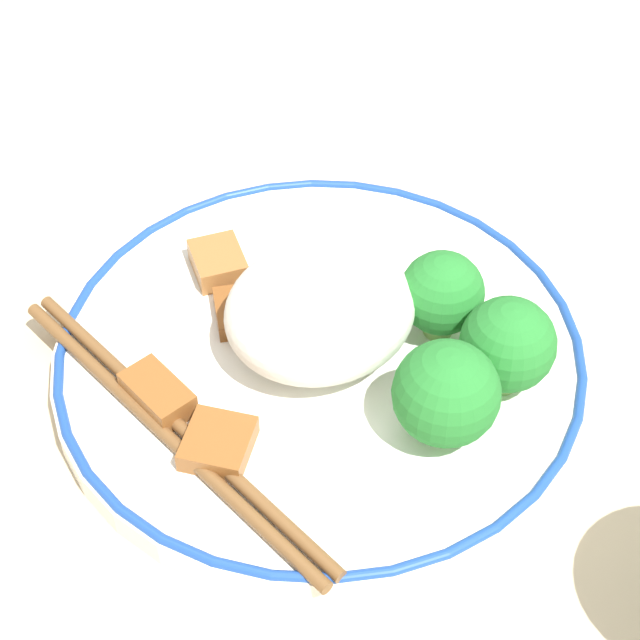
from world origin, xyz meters
name	(u,v)px	position (x,y,z in m)	size (l,w,h in m)	color
ground_plane	(320,368)	(0.00, 0.00, 0.00)	(3.00, 3.00, 0.00)	#C6B28E
plate	(320,356)	(0.00, 0.00, 0.01)	(0.26, 0.26, 0.02)	white
rice_mound	(314,310)	(0.00, 0.00, 0.04)	(0.09, 0.08, 0.05)	white
broccoli_back_left	(446,394)	(-0.03, 0.07, 0.04)	(0.05, 0.05, 0.05)	#7FB756
broccoli_back_center	(508,345)	(-0.07, 0.06, 0.04)	(0.04, 0.04, 0.05)	#7FB756
broccoli_back_right	(442,294)	(-0.06, 0.01, 0.04)	(0.04, 0.04, 0.05)	#7FB756
meat_near_front	(218,262)	(0.03, -0.07, 0.02)	(0.03, 0.03, 0.01)	#9E6633
meat_near_left	(218,444)	(0.07, 0.04, 0.02)	(0.04, 0.04, 0.01)	brown
meat_near_right	(241,311)	(0.03, -0.04, 0.02)	(0.03, 0.04, 0.01)	brown
meat_near_back	(158,396)	(0.08, 0.00, 0.02)	(0.03, 0.04, 0.01)	brown
meat_on_rice_edge	(304,273)	(-0.01, -0.05, 0.02)	(0.03, 0.03, 0.01)	#995B28
chopsticks	(171,429)	(0.08, 0.02, 0.02)	(0.08, 0.21, 0.01)	brown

